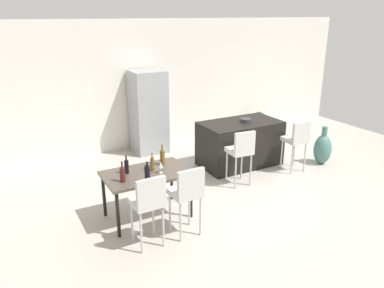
{
  "coord_description": "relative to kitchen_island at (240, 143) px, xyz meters",
  "views": [
    {
      "loc": [
        -3.89,
        -5.07,
        3.01
      ],
      "look_at": [
        -0.9,
        0.38,
        0.85
      ],
      "focal_mm": 35.34,
      "sensor_mm": 36.0,
      "label": 1
    }
  ],
  "objects": [
    {
      "name": "ground_plane",
      "position": [
        -0.52,
        -0.93,
        -0.46
      ],
      "size": [
        10.0,
        10.0,
        0.0
      ],
      "primitive_type": "plane",
      "color": "#ADA89E"
    },
    {
      "name": "back_wall",
      "position": [
        -0.52,
        2.12,
        0.99
      ],
      "size": [
        10.0,
        0.12,
        2.9
      ],
      "primitive_type": "cube",
      "color": "silver",
      "rests_on": "ground_plane"
    },
    {
      "name": "kitchen_island",
      "position": [
        0.0,
        0.0,
        0.0
      ],
      "size": [
        1.63,
        0.91,
        0.92
      ],
      "primitive_type": "cube",
      "color": "black",
      "rests_on": "ground_plane"
    },
    {
      "name": "bar_chair_left",
      "position": [
        -0.58,
        -0.84,
        0.24
      ],
      "size": [
        0.43,
        0.43,
        1.05
      ],
      "color": "beige",
      "rests_on": "ground_plane"
    },
    {
      "name": "bar_chair_middle",
      "position": [
        0.76,
        -0.84,
        0.24
      ],
      "size": [
        0.42,
        0.42,
        1.05
      ],
      "color": "beige",
      "rests_on": "ground_plane"
    },
    {
      "name": "dining_table",
      "position": [
        -2.51,
        -1.08,
        0.21
      ],
      "size": [
        1.28,
        0.8,
        0.74
      ],
      "color": "#4C4238",
      "rests_on": "ground_plane"
    },
    {
      "name": "dining_chair_near",
      "position": [
        -2.79,
        -1.85,
        0.24
      ],
      "size": [
        0.41,
        0.41,
        1.05
      ],
      "color": "beige",
      "rests_on": "ground_plane"
    },
    {
      "name": "dining_chair_far",
      "position": [
        -2.22,
        -1.85,
        0.24
      ],
      "size": [
        0.41,
        0.41,
        1.05
      ],
      "color": "beige",
      "rests_on": "ground_plane"
    },
    {
      "name": "wine_bottle_right",
      "position": [
        -2.77,
        -0.97,
        0.39
      ],
      "size": [
        0.07,
        0.07,
        0.29
      ],
      "color": "black",
      "rests_on": "dining_table"
    },
    {
      "name": "wine_bottle_inner",
      "position": [
        -2.39,
        -1.05,
        0.39
      ],
      "size": [
        0.06,
        0.06,
        0.29
      ],
      "color": "brown",
      "rests_on": "dining_table"
    },
    {
      "name": "wine_bottle_near",
      "position": [
        -2.62,
        -1.42,
        0.41
      ],
      "size": [
        0.08,
        0.08,
        0.31
      ],
      "color": "black",
      "rests_on": "dining_table"
    },
    {
      "name": "wine_bottle_corner",
      "position": [
        -2.92,
        -1.23,
        0.4
      ],
      "size": [
        0.08,
        0.08,
        0.31
      ],
      "color": "#471E19",
      "rests_on": "dining_table"
    },
    {
      "name": "wine_bottle_left",
      "position": [
        -2.16,
        -0.91,
        0.41
      ],
      "size": [
        0.08,
        0.08,
        0.34
      ],
      "color": "brown",
      "rests_on": "dining_table"
    },
    {
      "name": "wine_glass_middle",
      "position": [
        -2.32,
        -1.2,
        0.4
      ],
      "size": [
        0.07,
        0.07,
        0.17
      ],
      "color": "silver",
      "rests_on": "dining_table"
    },
    {
      "name": "refrigerator",
      "position": [
        -1.33,
        1.68,
        0.46
      ],
      "size": [
        0.72,
        0.68,
        1.84
      ],
      "primitive_type": "cube",
      "color": "#939699",
      "rests_on": "ground_plane"
    },
    {
      "name": "fruit_bowl",
      "position": [
        0.09,
        -0.04,
        0.5
      ],
      "size": [
        0.21,
        0.21,
        0.07
      ],
      "primitive_type": "cylinder",
      "color": "#333338",
      "rests_on": "kitchen_island"
    },
    {
      "name": "floor_vase",
      "position": [
        1.55,
        -0.8,
        -0.14
      ],
      "size": [
        0.36,
        0.36,
        0.81
      ],
      "color": "#47706B",
      "rests_on": "ground_plane"
    },
    {
      "name": "potted_plant",
      "position": [
        1.82,
        1.67,
        -0.16
      ],
      "size": [
        0.33,
        0.33,
        0.54
      ],
      "color": "#996B4C",
      "rests_on": "ground_plane"
    }
  ]
}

